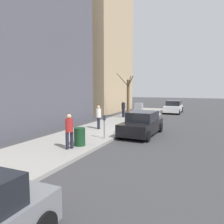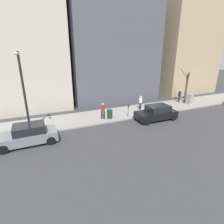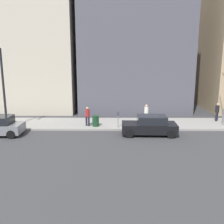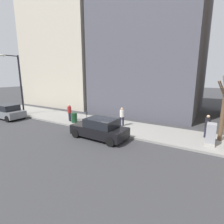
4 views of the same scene
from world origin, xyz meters
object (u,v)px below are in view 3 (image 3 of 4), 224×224
at_px(office_block_center, 132,44).
at_px(trash_bin, 96,121).
at_px(pedestrian_midblock, 146,112).
at_px(streetlamp, 2,82).
at_px(pedestrian_near_meter, 217,111).
at_px(pedestrian_far_corner, 87,115).
at_px(parked_car_black, 150,126).
at_px(parking_meter, 118,118).
at_px(office_tower_right, 26,16).

bearing_deg(office_block_center, trash_bin, 160.20).
distance_m(trash_bin, pedestrian_midblock, 4.67).
height_order(streetlamp, pedestrian_near_meter, streetlamp).
relative_size(trash_bin, pedestrian_far_corner, 0.54).
relative_size(parked_car_black, trash_bin, 4.72).
height_order(parking_meter, pedestrian_near_meter, pedestrian_near_meter).
height_order(parked_car_black, pedestrian_near_meter, pedestrian_near_meter).
relative_size(pedestrian_midblock, office_tower_right, 0.08).
distance_m(parking_meter, office_tower_right, 18.46).
relative_size(parking_meter, streetlamp, 0.21).
xyz_separation_m(streetlamp, pedestrian_midblock, (1.86, -11.94, -2.93)).
bearing_deg(parking_meter, streetlamp, 91.02).
xyz_separation_m(trash_bin, pedestrian_midblock, (1.25, -4.47, 0.49)).
relative_size(pedestrian_far_corner, office_tower_right, 0.08).
height_order(pedestrian_far_corner, office_tower_right, office_tower_right).
xyz_separation_m(pedestrian_near_meter, pedestrian_midblock, (-0.65, 6.62, 0.00)).
relative_size(parked_car_black, pedestrian_midblock, 2.56).
bearing_deg(pedestrian_far_corner, parked_car_black, -175.81).
distance_m(trash_bin, office_tower_right, 17.34).
bearing_deg(pedestrian_far_corner, parking_meter, -165.70).
bearing_deg(parked_car_black, office_block_center, 4.10).
bearing_deg(pedestrian_far_corner, pedestrian_near_meter, -144.79).
height_order(parked_car_black, pedestrian_far_corner, pedestrian_far_corner).
distance_m(parking_meter, pedestrian_far_corner, 2.66).
xyz_separation_m(parking_meter, streetlamp, (-0.17, 9.37, 3.04)).
distance_m(pedestrian_midblock, office_block_center, 11.35).
bearing_deg(office_block_center, parked_car_black, -177.61).
bearing_deg(office_block_center, office_tower_right, 88.90).
bearing_deg(parked_car_black, pedestrian_midblock, -0.72).
distance_m(parked_car_black, office_tower_right, 20.99).
bearing_deg(office_tower_right, pedestrian_far_corner, -142.46).
distance_m(parked_car_black, streetlamp, 12.32).
relative_size(streetlamp, pedestrian_near_meter, 3.92).
relative_size(pedestrian_near_meter, office_block_center, 0.11).
distance_m(streetlamp, pedestrian_near_meter, 18.95).
bearing_deg(pedestrian_near_meter, streetlamp, -40.53).
relative_size(trash_bin, office_block_center, 0.06).
height_order(streetlamp, office_block_center, office_block_center).
distance_m(parking_meter, pedestrian_midblock, 3.08).
bearing_deg(trash_bin, office_block_center, -19.80).
bearing_deg(streetlamp, office_block_center, -45.21).
relative_size(parking_meter, trash_bin, 1.50).
distance_m(parking_meter, streetlamp, 9.85).
height_order(trash_bin, office_block_center, office_block_center).
height_order(parked_car_black, office_block_center, office_block_center).
bearing_deg(pedestrian_midblock, pedestrian_near_meter, 149.12).
bearing_deg(streetlamp, pedestrian_near_meter, -82.29).
height_order(pedestrian_midblock, pedestrian_far_corner, same).
height_order(parked_car_black, trash_bin, parked_car_black).
distance_m(streetlamp, pedestrian_far_corner, 7.41).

